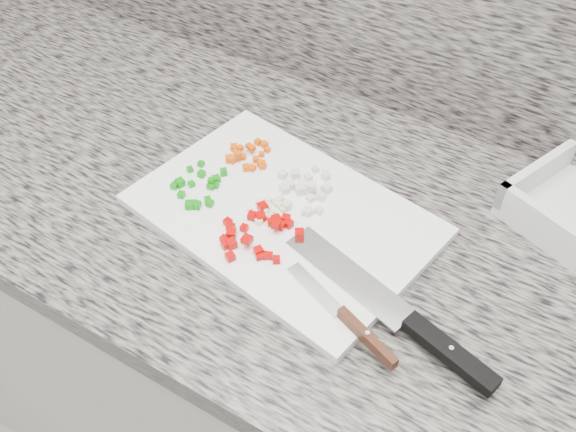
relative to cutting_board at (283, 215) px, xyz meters
name	(u,v)px	position (x,y,z in m)	size (l,w,h in m)	color
cabinet	(322,385)	(0.07, 0.03, -0.48)	(3.92, 0.62, 0.86)	white
countertop	(334,233)	(0.07, 0.03, -0.03)	(3.96, 0.64, 0.04)	slate
cutting_board	(283,215)	(0.00, 0.00, 0.00)	(0.42, 0.28, 0.01)	white
carrot_pile	(247,155)	(-0.11, 0.07, 0.01)	(0.08, 0.07, 0.02)	#DB4E04
onion_pile	(302,189)	(0.00, 0.05, 0.01)	(0.09, 0.10, 0.02)	beige
green_pepper_pile	(199,188)	(-0.13, -0.03, 0.01)	(0.08, 0.10, 0.02)	#0C810B
red_pepper_pile	(258,231)	(-0.01, -0.06, 0.01)	(0.11, 0.12, 0.02)	#B50402
garlic_pile	(269,209)	(-0.02, -0.01, 0.01)	(0.05, 0.06, 0.01)	#F3E7BC
chef_knife	(413,324)	(0.24, -0.09, 0.01)	(0.32, 0.12, 0.02)	silver
paring_knife	(353,324)	(0.18, -0.13, 0.01)	(0.19, 0.09, 0.02)	silver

